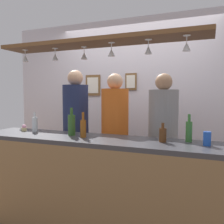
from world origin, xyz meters
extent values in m
plane|color=brown|center=(0.00, 0.00, 0.00)|extent=(8.00, 8.00, 0.00)
cube|color=silver|center=(0.00, 1.10, 1.30)|extent=(4.40, 0.06, 2.60)
cube|color=#38383D|center=(0.00, -0.35, 0.96)|extent=(2.70, 0.55, 0.04)
cube|color=olive|center=(0.00, -0.60, 0.47)|extent=(2.65, 0.04, 0.94)
cube|color=brown|center=(0.00, -0.30, 1.95)|extent=(2.20, 0.36, 0.04)
cylinder|color=silver|center=(-0.89, -0.34, 1.93)|extent=(0.06, 0.06, 0.00)
cylinder|color=silver|center=(-0.89, -0.34, 1.90)|extent=(0.01, 0.01, 0.06)
cone|color=silver|center=(-0.89, -0.34, 1.84)|extent=(0.07, 0.07, 0.08)
cylinder|color=silver|center=(-0.51, -0.29, 1.93)|extent=(0.06, 0.06, 0.00)
cylinder|color=silver|center=(-0.51, -0.29, 1.90)|extent=(0.01, 0.01, 0.06)
cone|color=silver|center=(-0.51, -0.29, 1.84)|extent=(0.07, 0.07, 0.08)
cylinder|color=silver|center=(-0.18, -0.25, 1.93)|extent=(0.06, 0.06, 0.00)
cylinder|color=silver|center=(-0.18, -0.25, 1.90)|extent=(0.01, 0.01, 0.06)
cone|color=silver|center=(-0.18, -0.25, 1.84)|extent=(0.07, 0.07, 0.08)
cylinder|color=silver|center=(0.17, -0.33, 1.93)|extent=(0.06, 0.06, 0.00)
cylinder|color=silver|center=(0.17, -0.33, 1.90)|extent=(0.01, 0.01, 0.06)
cone|color=silver|center=(0.17, -0.33, 1.84)|extent=(0.07, 0.07, 0.08)
cylinder|color=silver|center=(0.53, -0.33, 1.93)|extent=(0.06, 0.06, 0.00)
cylinder|color=silver|center=(0.53, -0.33, 1.90)|extent=(0.01, 0.01, 0.06)
cone|color=silver|center=(0.53, -0.33, 1.84)|extent=(0.07, 0.07, 0.08)
cylinder|color=silver|center=(0.87, -0.36, 1.93)|extent=(0.06, 0.06, 0.00)
cylinder|color=silver|center=(0.87, -0.36, 1.90)|extent=(0.01, 0.01, 0.06)
cone|color=silver|center=(0.87, -0.36, 1.84)|extent=(0.07, 0.07, 0.08)
cube|color=#2D334C|center=(-0.59, 0.26, 0.41)|extent=(0.17, 0.18, 0.83)
cylinder|color=navy|center=(-0.59, 0.26, 1.19)|extent=(0.34, 0.34, 0.72)
sphere|color=tan|center=(-0.59, 0.26, 1.64)|extent=(0.21, 0.21, 0.21)
cube|color=#2D334C|center=(-0.02, 0.26, 0.40)|extent=(0.17, 0.18, 0.80)
cylinder|color=orange|center=(-0.02, 0.26, 1.15)|extent=(0.34, 0.34, 0.70)
sphere|color=tan|center=(-0.02, 0.26, 1.59)|extent=(0.20, 0.20, 0.20)
cube|color=#2D334C|center=(0.58, 0.26, 0.40)|extent=(0.17, 0.18, 0.79)
cylinder|color=gray|center=(0.58, 0.26, 1.14)|extent=(0.34, 0.34, 0.69)
sphere|color=#9E7556|center=(0.58, 0.26, 1.57)|extent=(0.20, 0.20, 0.20)
cylinder|color=#512D14|center=(0.67, -0.31, 1.05)|extent=(0.07, 0.07, 0.13)
cylinder|color=#512D14|center=(0.67, -0.31, 1.14)|extent=(0.03, 0.03, 0.05)
cylinder|color=#2D5623|center=(-0.31, -0.30, 1.10)|extent=(0.08, 0.08, 0.22)
cylinder|color=#2D5623|center=(-0.31, -0.30, 1.25)|extent=(0.03, 0.03, 0.08)
cylinder|color=silver|center=(-0.85, -0.24, 1.07)|extent=(0.06, 0.06, 0.17)
cylinder|color=silver|center=(-0.85, -0.24, 1.19)|extent=(0.03, 0.03, 0.06)
cylinder|color=#336B2D|center=(0.90, -0.20, 1.08)|extent=(0.06, 0.06, 0.19)
cylinder|color=#336B2D|center=(0.90, -0.20, 1.21)|extent=(0.03, 0.03, 0.07)
cylinder|color=brown|center=(-0.13, -0.37, 1.08)|extent=(0.06, 0.06, 0.18)
cylinder|color=brown|center=(-0.13, -0.37, 1.21)|extent=(0.03, 0.03, 0.08)
cylinder|color=#1E4CB2|center=(1.06, -0.32, 1.05)|extent=(0.07, 0.07, 0.12)
cylinder|color=beige|center=(-1.00, -0.26, 1.01)|extent=(0.06, 0.06, 0.04)
sphere|color=pink|center=(-1.00, -0.26, 1.04)|extent=(0.05, 0.05, 0.05)
cube|color=brown|center=(-0.73, 1.06, 1.57)|extent=(0.26, 0.02, 0.34)
cube|color=white|center=(-0.73, 1.05, 1.57)|extent=(0.20, 0.01, 0.26)
cube|color=brown|center=(-0.07, 1.06, 1.62)|extent=(0.18, 0.02, 0.26)
cube|color=white|center=(-0.07, 1.05, 1.62)|extent=(0.14, 0.01, 0.20)
camera|label=1|loc=(1.07, -2.54, 1.43)|focal=38.72mm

